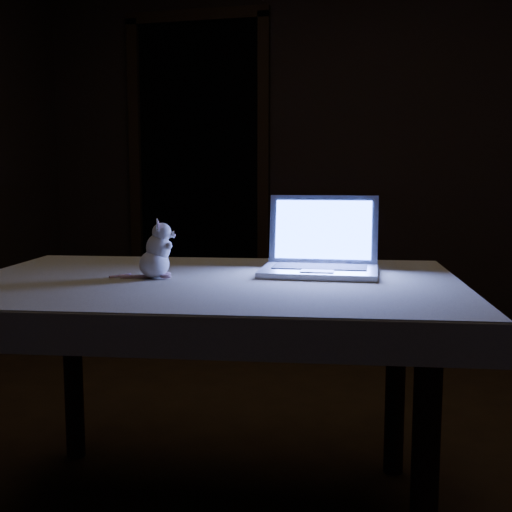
% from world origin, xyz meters
% --- Properties ---
extents(floor, '(5.00, 5.00, 0.00)m').
position_xyz_m(floor, '(0.00, 0.00, 0.00)').
color(floor, black).
rests_on(floor, ground).
extents(back_wall, '(4.50, 0.04, 2.60)m').
position_xyz_m(back_wall, '(0.00, 2.50, 1.30)').
color(back_wall, black).
rests_on(back_wall, ground).
extents(doorway, '(1.06, 0.36, 2.13)m').
position_xyz_m(doorway, '(-1.10, 2.50, 1.06)').
color(doorway, black).
rests_on(doorway, back_wall).
extents(table, '(1.36, 0.97, 0.68)m').
position_xyz_m(table, '(-0.12, -0.33, 0.34)').
color(table, black).
rests_on(table, floor).
extents(tablecloth, '(1.46, 1.07, 0.09)m').
position_xyz_m(tablecloth, '(-0.12, -0.27, 0.64)').
color(tablecloth, beige).
rests_on(tablecloth, table).
extents(laptop, '(0.35, 0.31, 0.23)m').
position_xyz_m(laptop, '(0.16, -0.18, 0.80)').
color(laptop, silver).
rests_on(laptop, tablecloth).
extents(plush_mouse, '(0.13, 0.13, 0.16)m').
position_xyz_m(plush_mouse, '(-0.28, -0.35, 0.77)').
color(plush_mouse, silver).
rests_on(plush_mouse, tablecloth).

